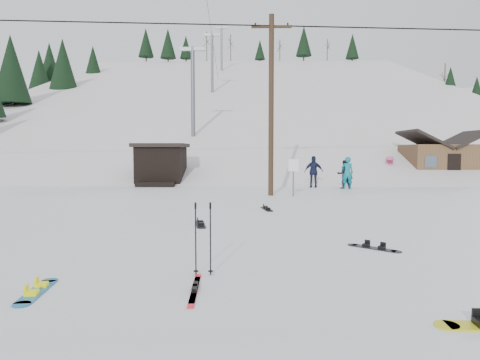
{
  "coord_description": "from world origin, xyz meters",
  "views": [
    {
      "loc": [
        0.88,
        -7.65,
        2.3
      ],
      "look_at": [
        0.62,
        5.16,
        1.4
      ],
      "focal_mm": 32.0,
      "sensor_mm": 36.0,
      "label": 1
    }
  ],
  "objects_px": {
    "cabin": "(441,161)",
    "hero_snowboard": "(37,291)",
    "hero_skis": "(195,289)",
    "utility_pole": "(271,103)"
  },
  "relations": [
    {
      "from": "cabin",
      "to": "hero_snowboard",
      "type": "bearing_deg",
      "value": -125.13
    },
    {
      "from": "utility_pole",
      "to": "hero_snowboard",
      "type": "bearing_deg",
      "value": -106.94
    },
    {
      "from": "hero_snowboard",
      "to": "hero_skis",
      "type": "bearing_deg",
      "value": -92.35
    },
    {
      "from": "hero_skis",
      "to": "hero_snowboard",
      "type": "bearing_deg",
      "value": -179.05
    },
    {
      "from": "cabin",
      "to": "hero_snowboard",
      "type": "height_order",
      "value": "cabin"
    },
    {
      "from": "utility_pole",
      "to": "cabin",
      "type": "xyz_separation_m",
      "value": [
        13.0,
        10.0,
        -3.2
      ]
    },
    {
      "from": "cabin",
      "to": "hero_snowboard",
      "type": "distance_m",
      "value": 30.54
    },
    {
      "from": "utility_pole",
      "to": "hero_skis",
      "type": "relative_size",
      "value": 5.35
    },
    {
      "from": "cabin",
      "to": "hero_skis",
      "type": "bearing_deg",
      "value": -121.19
    },
    {
      "from": "utility_pole",
      "to": "hero_skis",
      "type": "bearing_deg",
      "value": -97.72
    }
  ]
}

